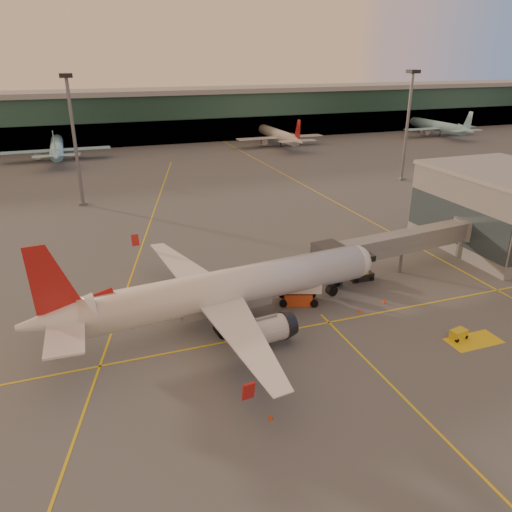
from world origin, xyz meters
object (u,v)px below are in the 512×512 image
object	(u,v)px
main_airplane	(222,291)
catering_truck	(297,283)
pushback_tug	(361,275)
gpu_cart	(459,334)

from	to	relation	value
main_airplane	catering_truck	distance (m)	10.41
pushback_tug	gpu_cart	bearing A→B (deg)	-82.31
main_airplane	catering_truck	xyz separation A→B (m)	(10.15, 1.81, -1.41)
main_airplane	catering_truck	world-z (taller)	main_airplane
gpu_cart	pushback_tug	bearing A→B (deg)	86.04
main_airplane	pushback_tug	world-z (taller)	main_airplane
catering_truck	pushback_tug	size ratio (longest dim) A/B	2.06
main_airplane	catering_truck	size ratio (longest dim) A/B	6.29
gpu_cart	pushback_tug	xyz separation A→B (m)	(-1.96, 17.10, 0.14)
main_airplane	gpu_cart	distance (m)	26.58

